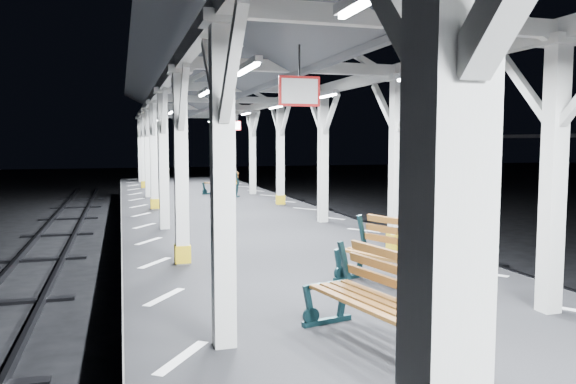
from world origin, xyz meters
name	(u,v)px	position (x,y,z in m)	size (l,w,h in m)	color
ground	(335,350)	(0.00, 0.00, 0.00)	(120.00, 120.00, 0.00)	black
platform	(335,317)	(0.00, 0.00, 0.50)	(6.00, 50.00, 1.00)	black
hazard_stripes_left	(165,297)	(-2.45, 0.00, 1.00)	(1.00, 48.00, 0.01)	silver
hazard_stripes_right	(479,273)	(2.45, 0.00, 1.00)	(1.00, 48.00, 0.01)	silver
canopy	(338,36)	(0.00, -0.02, 4.56)	(5.40, 49.00, 4.65)	silver
bench_near	(381,297)	(-0.47, -2.46, 1.51)	(1.01, 1.86, 0.96)	#0F282D
bench_mid	(400,253)	(0.74, -0.56, 1.52)	(1.28, 1.91, 0.98)	#0F282D
bench_far	(223,183)	(0.74, 13.68, 1.50)	(1.20, 1.86, 0.95)	#0F282D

